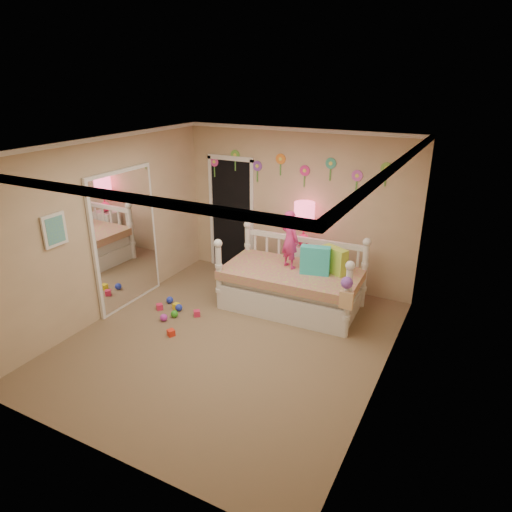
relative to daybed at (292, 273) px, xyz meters
The scene contains 18 objects.
floor 1.46m from the daybed, 105.10° to the right, with size 4.00×4.50×0.01m, color #7F684C.
ceiling 2.44m from the daybed, 105.10° to the right, with size 4.00×4.50×0.01m, color white.
back_wall 1.25m from the daybed, 110.09° to the left, with size 4.00×0.01×2.60m, color tan.
left_wall 2.78m from the daybed, 151.14° to the right, with size 0.01×4.50×2.60m, color tan.
right_wall 2.22m from the daybed, 38.11° to the right, with size 0.01×4.50×2.60m, color tan.
crown_molding 2.41m from the daybed, 105.10° to the right, with size 4.00×4.50×0.06m, color white, non-canonical shape.
daybed is the anchor object (origin of this frame).
pillow_turquoise 0.45m from the daybed, ahead, with size 0.43×0.15×0.43m, color #28C9BC.
pillow_lime 0.67m from the daybed, 18.45° to the left, with size 0.41×0.15×0.39m, color #BEE746.
child 0.52m from the daybed, 136.44° to the left, with size 0.32×0.21×0.89m, color #E43389.
nightstand 0.75m from the daybed, 99.33° to the left, with size 0.46×0.35×0.76m, color white.
table_lamp 0.99m from the daybed, 99.33° to the left, with size 0.33×0.33×0.73m.
closet_doorway 1.91m from the daybed, 149.55° to the left, with size 0.90×0.04×2.07m, color black.
flower_decals 1.72m from the daybed, 114.98° to the left, with size 3.40×0.02×0.50m, color #B2668C, non-canonical shape.
mirror_closet 2.56m from the daybed, 156.69° to the right, with size 0.07×1.30×2.10m, color white.
wall_picture 3.34m from the daybed, 136.58° to the right, with size 0.05×0.34×0.42m, color white.
hanging_bag 1.14m from the daybed, 28.35° to the right, with size 0.20×0.16×0.36m, color beige, non-canonical shape.
toy_scatter 1.98m from the daybed, 138.84° to the right, with size 0.80×1.30×0.11m, color #996666, non-canonical shape.
Camera 1 is at (2.78, -4.56, 3.37)m, focal length 32.10 mm.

